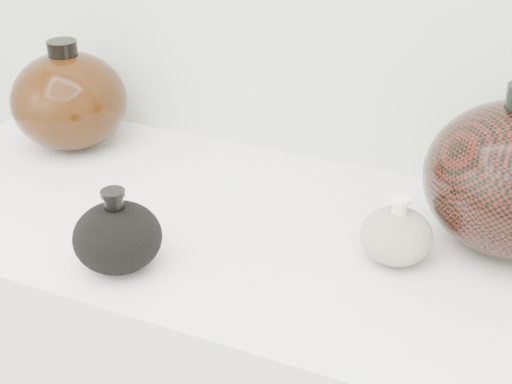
% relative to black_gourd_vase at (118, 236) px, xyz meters
% --- Properties ---
extents(black_gourd_vase, '(0.13, 0.13, 0.12)m').
position_rel_black_gourd_vase_xyz_m(black_gourd_vase, '(0.00, 0.00, 0.00)').
color(black_gourd_vase, black).
rests_on(black_gourd_vase, display_counter).
extents(cream_gourd_vase, '(0.12, 0.12, 0.10)m').
position_rel_black_gourd_vase_xyz_m(cream_gourd_vase, '(0.33, 0.16, -0.01)').
color(cream_gourd_vase, '#BEB298').
rests_on(cream_gourd_vase, display_counter).
extents(left_round_pot, '(0.20, 0.20, 0.19)m').
position_rel_black_gourd_vase_xyz_m(left_round_pot, '(-0.29, 0.29, 0.04)').
color(left_round_pot, black).
rests_on(left_round_pot, display_counter).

